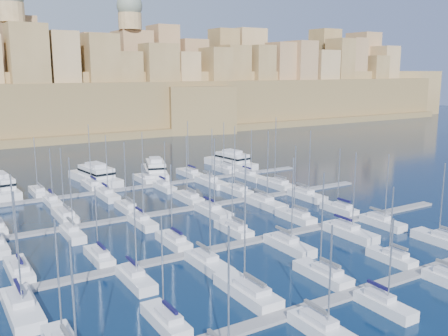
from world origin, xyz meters
TOP-DOWN VIEW (x-y plane):
  - ground at (0.00, 0.00)m, footprint 600.00×600.00m
  - pontoon_near at (0.00, -34.00)m, footprint 84.00×2.00m
  - pontoon_mid_near at (0.00, -12.00)m, footprint 84.00×2.00m
  - pontoon_mid_far at (0.00, 10.00)m, footprint 84.00×2.00m
  - pontoon_far at (0.00, 32.00)m, footprint 84.00×2.00m
  - sailboat_1 at (-24.29, -29.01)m, footprint 2.46×8.19m
  - sailboat_2 at (-12.97, -27.79)m, footprint 3.20×10.67m
  - sailboat_3 at (-1.66, -28.63)m, footprint 2.69×8.97m
  - sailboat_4 at (10.70, -29.33)m, footprint 2.26×7.54m
  - sailboat_5 at (23.43, -28.36)m, footprint 2.85×9.51m
  - sailboat_8 at (-11.38, -39.35)m, footprint 2.68×8.93m
  - sailboat_9 at (-1.64, -38.68)m, footprint 2.27×7.56m
  - sailboat_12 at (-35.22, -6.57)m, footprint 2.73×9.09m
  - sailboat_13 at (-24.54, -7.21)m, footprint 2.34×7.79m
  - sailboat_14 at (-12.67, -6.91)m, footprint 2.52×8.40m
  - sailboat_15 at (-1.49, -6.81)m, footprint 2.58×8.61m
  - sailboat_16 at (11.93, -6.66)m, footprint 2.67×8.91m
  - sailboat_17 at (22.33, -7.01)m, footprint 2.45×8.18m
  - sailboat_18 at (-36.86, -18.25)m, footprint 3.22×10.75m
  - sailboat_19 at (-23.02, -17.15)m, footprint 2.56×8.52m
  - sailboat_20 at (-12.59, -17.59)m, footprint 2.82×9.42m
  - sailboat_21 at (1.48, -17.64)m, footprint 2.86×9.52m
  - sailboat_22 at (13.79, -18.01)m, footprint 3.08×10.26m
  - sailboat_23 at (22.62, -17.16)m, footprint 2.56×8.53m
  - sailboat_25 at (-23.57, 15.74)m, footprint 2.92×9.73m
  - sailboat_26 at (-11.93, 15.03)m, footprint 2.48×8.27m
  - sailboat_27 at (1.56, 15.50)m, footprint 2.77×9.24m
  - sailboat_28 at (13.53, 15.78)m, footprint 2.94×9.79m
  - sailboat_29 at (24.86, 16.03)m, footprint 3.09×10.31m
  - sailboat_31 at (-25.08, 5.08)m, footprint 2.41×8.04m
  - sailboat_32 at (-13.00, 4.90)m, footprint 2.52×8.41m
  - sailboat_33 at (0.87, 4.18)m, footprint 2.96×9.88m
  - sailboat_34 at (12.66, 3.77)m, footprint 3.21×10.72m
  - sailboat_35 at (23.81, 4.21)m, footprint 2.95×9.82m
  - sailboat_37 at (-23.95, 37.25)m, footprint 2.61×8.72m
  - sailboat_38 at (-12.05, 37.36)m, footprint 2.69×8.95m
  - sailboat_39 at (0.77, 37.27)m, footprint 2.63×8.77m
  - sailboat_40 at (13.36, 37.66)m, footprint 2.86×9.55m
  - sailboat_41 at (24.00, 37.48)m, footprint 2.76×9.19m
  - sailboat_43 at (-23.21, 27.21)m, footprint 2.34×7.79m
  - sailboat_44 at (-12.06, 26.55)m, footprint 2.74×9.13m
  - sailboat_45 at (1.50, 27.11)m, footprint 2.40×7.99m
  - sailboat_46 at (12.87, 25.81)m, footprint 3.19×10.63m
  - sailboat_47 at (24.51, 26.49)m, footprint 2.78×9.26m
  - motor_yacht_b at (-9.58, 42.55)m, footprint 8.12×19.42m
  - motor_yacht_c at (5.74, 41.64)m, footprint 10.17×17.65m
  - motor_yacht_d at (28.85, 42.06)m, footprint 7.32×18.31m
  - fortified_city at (-0.19, 155.26)m, footprint 460.00×108.95m

SIDE VIEW (x-z plane):
  - ground at x=0.00m, z-range 0.00..0.00m
  - pontoon_near at x=0.00m, z-range 0.00..0.40m
  - pontoon_mid_near at x=0.00m, z-range 0.00..0.40m
  - pontoon_mid_far at x=0.00m, z-range 0.00..0.40m
  - pontoon_far at x=0.00m, z-range 0.00..0.40m
  - sailboat_4 at x=10.70m, z-range -4.91..6.32m
  - sailboat_9 at x=-1.64m, z-range -4.94..6.36m
  - sailboat_13 at x=-24.54m, z-range -4.91..6.33m
  - sailboat_45 at x=1.50m, z-range -4.99..6.41m
  - sailboat_43 at x=-23.21m, z-range -5.25..6.68m
  - sailboat_32 at x=-13.00m, z-range -5.03..6.46m
  - sailboat_1 at x=-24.29m, z-range -5.50..6.94m
  - sailboat_17 at x=22.33m, z-range -5.60..7.05m
  - sailboat_39 at x=0.77m, z-range -5.50..6.96m
  - sailboat_15 at x=-1.49m, z-range -5.63..7.08m
  - sailboat_8 at x=-11.38m, z-range -5.48..6.93m
  - sailboat_14 at x=-12.67m, z-range -5.81..7.27m
  - sailboat_37 at x=-23.95m, z-range -5.73..7.19m
  - sailboat_23 at x=22.62m, z-range -5.85..7.31m
  - sailboat_31 at x=-25.08m, z-range -6.10..7.57m
  - sailboat_47 at x=24.51m, z-range -5.70..7.18m
  - sailboat_26 at x=-11.93m, z-range -6.11..7.58m
  - sailboat_41 at x=24.00m, z-range -6.04..7.52m
  - sailboat_5 at x=23.43m, z-range -5.85..7.33m
  - sailboat_16 at x=11.93m, z-range -6.22..7.70m
  - sailboat_44 at x=-12.06m, z-range -6.18..7.66m
  - sailboat_12 at x=-35.22m, z-range -6.24..7.73m
  - sailboat_27 at x=1.56m, z-range -6.24..7.73m
  - sailboat_25 at x=-23.57m, z-range -5.99..7.48m
  - sailboat_3 at x=-1.66m, z-range -6.46..7.95m
  - sailboat_20 at x=-12.59m, z-range -6.34..7.84m
  - sailboat_19 at x=-23.02m, z-range -6.67..8.17m
  - sailboat_40 at x=13.36m, z-range -6.43..7.93m
  - sailboat_21 at x=1.48m, z-range -6.54..8.05m
  - sailboat_38 at x=-12.05m, z-range -6.76..8.26m
  - sailboat_35 at x=23.81m, z-range -6.71..8.22m
  - sailboat_33 at x=0.87m, z-range -6.69..8.21m
  - sailboat_22 at x=13.79m, z-range -6.41..7.93m
  - sailboat_46 at x=12.87m, z-range -6.16..7.67m
  - sailboat_28 at x=13.53m, z-range -6.86..8.38m
  - sailboat_18 at x=-36.86m, z-range -6.55..8.08m
  - sailboat_34 at x=12.66m, z-range -7.02..8.56m
  - sailboat_29 at x=24.86m, z-range -7.49..9.04m
  - sailboat_2 at x=-12.97m, z-range -8.07..9.64m
  - motor_yacht_b at x=-9.58m, z-range -0.90..4.35m
  - motor_yacht_d at x=28.85m, z-range -0.90..4.35m
  - motor_yacht_c at x=5.74m, z-range -0.90..4.35m
  - fortified_city at x=-0.19m, z-range -15.02..44.50m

